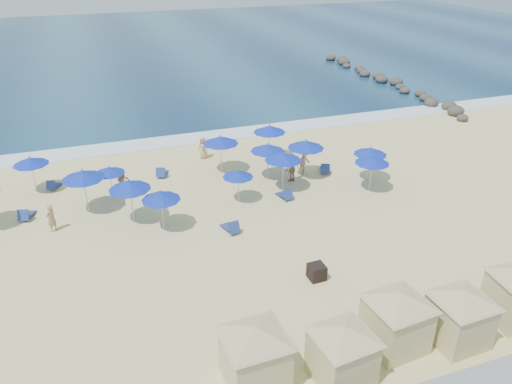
% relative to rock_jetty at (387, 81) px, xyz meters
% --- Properties ---
extents(ground, '(160.00, 160.00, 0.00)m').
position_rel_rock_jetty_xyz_m(ground, '(-24.01, -24.90, -0.36)').
color(ground, beige).
rests_on(ground, ground).
extents(ocean, '(160.00, 80.00, 0.06)m').
position_rel_rock_jetty_xyz_m(ocean, '(-24.01, 30.10, -0.33)').
color(ocean, '#0E2C4E').
rests_on(ocean, ground).
extents(surf_line, '(160.00, 2.50, 0.08)m').
position_rel_rock_jetty_xyz_m(surf_line, '(-24.01, -9.40, -0.32)').
color(surf_line, white).
rests_on(surf_line, ground).
extents(rock_jetty, '(2.56, 26.66, 0.96)m').
position_rel_rock_jetty_xyz_m(rock_jetty, '(0.00, 0.00, 0.00)').
color(rock_jetty, '#312A29').
rests_on(rock_jetty, ground).
extents(trash_bin, '(0.76, 0.76, 0.74)m').
position_rel_rock_jetty_xyz_m(trash_bin, '(-22.49, -29.19, 0.01)').
color(trash_bin, black).
rests_on(trash_bin, ground).
extents(cabana_0, '(4.48, 4.48, 2.81)m').
position_rel_rock_jetty_xyz_m(cabana_0, '(-27.22, -33.96, 1.25)').
color(cabana_0, '#CCBF8C').
rests_on(cabana_0, ground).
extents(cabana_1, '(4.19, 4.19, 2.64)m').
position_rel_rock_jetty_xyz_m(cabana_1, '(-24.25, -34.82, 1.15)').
color(cabana_1, '#CCBF8C').
rests_on(cabana_1, ground).
extents(cabana_2, '(4.45, 4.45, 2.80)m').
position_rel_rock_jetty_xyz_m(cabana_2, '(-21.54, -34.06, 1.24)').
color(cabana_2, '#CCBF8C').
rests_on(cabana_2, ground).
extents(cabana_3, '(4.28, 4.28, 2.69)m').
position_rel_rock_jetty_xyz_m(cabana_3, '(-19.08, -34.66, 1.18)').
color(cabana_3, '#CCBF8C').
rests_on(cabana_3, ground).
extents(umbrella_1, '(2.41, 2.41, 2.74)m').
position_rel_rock_jetty_xyz_m(umbrella_1, '(-32.20, -18.93, 2.01)').
color(umbrella_1, '#A5A8AD').
rests_on(umbrella_1, ground).
extents(umbrella_2, '(2.13, 2.13, 2.42)m').
position_rel_rock_jetty_xyz_m(umbrella_2, '(-35.14, -15.16, 1.74)').
color(umbrella_2, '#A5A8AD').
rests_on(umbrella_2, ground).
extents(umbrella_3, '(2.10, 2.10, 2.39)m').
position_rel_rock_jetty_xyz_m(umbrella_3, '(-28.43, -22.41, 1.71)').
color(umbrella_3, '#A5A8AD').
rests_on(umbrella_3, ground).
extents(umbrella_4, '(1.86, 1.86, 2.12)m').
position_rel_rock_jetty_xyz_m(umbrella_4, '(-30.71, -17.55, 1.47)').
color(umbrella_4, '#A5A8AD').
rests_on(umbrella_4, ground).
extents(umbrella_5, '(2.32, 2.32, 2.64)m').
position_rel_rock_jetty_xyz_m(umbrella_5, '(-29.87, -20.98, 1.93)').
color(umbrella_5, '#A5A8AD').
rests_on(umbrella_5, ground).
extents(umbrella_6, '(1.85, 1.85, 2.11)m').
position_rel_rock_jetty_xyz_m(umbrella_6, '(-23.59, -20.63, 1.47)').
color(umbrella_6, '#A5A8AD').
rests_on(umbrella_6, ground).
extents(umbrella_7, '(2.23, 2.23, 2.54)m').
position_rel_rock_jetty_xyz_m(umbrella_7, '(-20.80, -18.21, 1.84)').
color(umbrella_7, '#A5A8AD').
rests_on(umbrella_7, ground).
extents(umbrella_8, '(2.33, 2.33, 2.65)m').
position_rel_rock_jetty_xyz_m(umbrella_8, '(-20.49, -20.10, 1.94)').
color(umbrella_8, '#A5A8AD').
rests_on(umbrella_8, ground).
extents(umbrella_9, '(2.31, 2.31, 2.63)m').
position_rel_rock_jetty_xyz_m(umbrella_9, '(-19.50, -15.13, 1.92)').
color(umbrella_9, '#A5A8AD').
rests_on(umbrella_9, ground).
extents(umbrella_10, '(2.13, 2.13, 2.43)m').
position_rel_rock_jetty_xyz_m(umbrella_10, '(-14.72, -20.72, 1.74)').
color(umbrella_10, '#A5A8AD').
rests_on(umbrella_10, ground).
extents(umbrella_11, '(2.14, 2.14, 2.44)m').
position_rel_rock_jetty_xyz_m(umbrella_11, '(-15.37, -22.03, 1.75)').
color(umbrella_11, '#A5A8AD').
rests_on(umbrella_11, ground).
extents(umbrella_12, '(2.40, 2.40, 2.73)m').
position_rel_rock_jetty_xyz_m(umbrella_12, '(-18.41, -18.86, 2.00)').
color(umbrella_12, '#A5A8AD').
rests_on(umbrella_12, ground).
extents(umbrella_13, '(2.38, 2.38, 2.71)m').
position_rel_rock_jetty_xyz_m(umbrella_13, '(-23.37, -16.22, 1.99)').
color(umbrella_13, '#A5A8AD').
rests_on(umbrella_13, ground).
extents(beach_chair_0, '(0.95, 1.47, 0.75)m').
position_rel_rock_jetty_xyz_m(beach_chair_0, '(-35.58, -18.61, -0.10)').
color(beach_chair_0, navy).
rests_on(beach_chair_0, ground).
extents(beach_chair_1, '(1.02, 1.37, 0.69)m').
position_rel_rock_jetty_xyz_m(beach_chair_1, '(-34.15, -15.05, -0.12)').
color(beach_chair_1, navy).
rests_on(beach_chair_1, ground).
extents(beach_chair_2, '(1.05, 1.50, 0.76)m').
position_rel_rock_jetty_xyz_m(beach_chair_2, '(-27.33, -15.48, -0.10)').
color(beach_chair_2, navy).
rests_on(beach_chair_2, ground).
extents(beach_chair_3, '(0.85, 1.48, 0.77)m').
position_rel_rock_jetty_xyz_m(beach_chair_3, '(-25.02, -23.82, -0.10)').
color(beach_chair_3, navy).
rests_on(beach_chair_3, ground).
extents(beach_chair_4, '(0.77, 1.38, 0.72)m').
position_rel_rock_jetty_xyz_m(beach_chair_4, '(-20.77, -21.22, -0.11)').
color(beach_chair_4, navy).
rests_on(beach_chair_4, ground).
extents(beach_chair_5, '(1.13, 1.52, 0.77)m').
position_rel_rock_jetty_xyz_m(beach_chair_5, '(-16.75, -18.58, -0.10)').
color(beach_chair_5, navy).
rests_on(beach_chair_5, ground).
extents(beachgoer_0, '(0.67, 0.69, 1.60)m').
position_rel_rock_jetty_xyz_m(beachgoer_0, '(-34.13, -20.52, 0.44)').
color(beachgoer_0, tan).
rests_on(beachgoer_0, ground).
extents(beachgoer_1, '(0.79, 0.62, 1.58)m').
position_rel_rock_jetty_xyz_m(beachgoer_1, '(-30.00, -16.97, 0.43)').
color(beachgoer_1, tan).
rests_on(beachgoer_1, ground).
extents(beachgoer_2, '(1.10, 0.70, 1.75)m').
position_rel_rock_jetty_xyz_m(beachgoer_2, '(-19.42, -19.10, 0.51)').
color(beachgoer_2, tan).
rests_on(beachgoer_2, ground).
extents(beachgoer_3, '(1.31, 1.18, 1.76)m').
position_rel_rock_jetty_xyz_m(beachgoer_3, '(-18.18, -18.30, 0.52)').
color(beachgoer_3, tan).
rests_on(beachgoer_3, ground).
extents(beachgoer_4, '(0.91, 0.90, 1.58)m').
position_rel_rock_jetty_xyz_m(beachgoer_4, '(-23.94, -13.43, 0.43)').
color(beachgoer_4, tan).
rests_on(beachgoer_4, ground).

